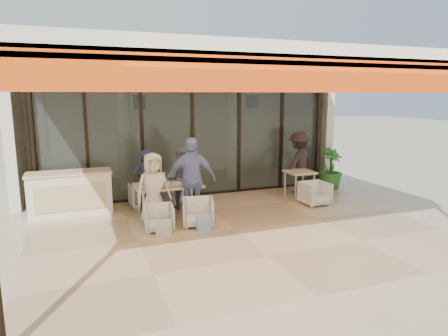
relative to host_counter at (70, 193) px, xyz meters
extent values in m
plane|color=#C6B293|center=(3.15, -2.30, -0.53)|extent=(70.00, 70.00, 0.00)
cube|color=tan|center=(3.15, -2.30, -0.53)|extent=(8.00, 6.00, 0.01)
cube|color=silver|center=(3.15, -2.30, 2.77)|extent=(8.00, 6.00, 0.20)
cube|color=#EE490C|center=(3.15, -5.24, 2.49)|extent=(8.00, 0.12, 0.45)
cube|color=orange|center=(3.15, -4.55, 2.61)|extent=(8.00, 1.50, 0.06)
cylinder|color=black|center=(-0.73, 0.58, 1.07)|extent=(0.12, 0.12, 3.20)
cylinder|color=black|center=(7.03, 0.58, 1.07)|extent=(0.12, 0.12, 3.20)
cube|color=#9EADA3|center=(3.15, 0.70, 1.07)|extent=(8.00, 0.03, 3.20)
cube|color=black|center=(3.15, 0.70, -0.49)|extent=(8.00, 0.10, 0.08)
cube|color=black|center=(3.15, 0.70, 2.63)|extent=(8.00, 0.10, 0.08)
cube|color=black|center=(-0.85, 0.70, 1.07)|extent=(0.08, 0.10, 3.20)
cube|color=black|center=(0.45, 0.70, 1.07)|extent=(0.08, 0.10, 3.20)
cube|color=black|center=(1.80, 0.70, 1.07)|extent=(0.08, 0.10, 3.20)
cube|color=black|center=(3.15, 0.70, 1.07)|extent=(0.08, 0.10, 3.20)
cube|color=black|center=(4.50, 0.70, 1.07)|extent=(0.08, 0.10, 3.20)
cube|color=black|center=(5.85, 0.70, 1.07)|extent=(0.08, 0.10, 3.20)
cube|color=black|center=(7.15, 0.70, 1.07)|extent=(0.08, 0.10, 3.20)
cube|color=silver|center=(3.15, 4.20, 1.17)|extent=(9.00, 0.25, 3.40)
cube|color=silver|center=(-1.25, 2.45, 1.17)|extent=(0.25, 3.50, 3.40)
cube|color=silver|center=(7.55, 2.45, 1.17)|extent=(0.25, 3.50, 3.40)
cube|color=silver|center=(3.15, 2.45, 2.87)|extent=(9.00, 3.50, 0.25)
cube|color=#D5BF82|center=(3.15, 2.45, -0.52)|extent=(8.00, 3.50, 0.02)
cylinder|color=silver|center=(1.55, 2.30, 0.97)|extent=(0.40, 0.40, 3.00)
cylinder|color=silver|center=(4.95, 2.30, 0.97)|extent=(0.40, 0.40, 3.00)
cylinder|color=black|center=(1.95, 1.90, 2.47)|extent=(0.03, 0.03, 0.70)
cube|color=black|center=(1.95, 1.90, 2.02)|extent=(0.30, 0.30, 0.40)
sphere|color=#FFBF72|center=(1.95, 1.90, 2.02)|extent=(0.18, 0.18, 0.18)
cylinder|color=black|center=(5.45, 1.90, 2.47)|extent=(0.03, 0.03, 0.70)
cube|color=black|center=(5.45, 1.90, 2.02)|extent=(0.30, 0.30, 0.40)
sphere|color=#FFBF72|center=(5.45, 1.90, 2.02)|extent=(0.18, 0.18, 0.18)
cylinder|color=black|center=(3.45, 1.70, -0.48)|extent=(0.40, 0.40, 0.05)
cylinder|color=black|center=(3.45, 1.70, 0.52)|extent=(0.04, 0.04, 2.10)
cone|color=orange|center=(3.45, 1.70, 1.17)|extent=(0.32, 0.32, 1.10)
cube|color=silver|center=(0.00, 0.00, -0.03)|extent=(1.80, 0.60, 1.00)
cube|color=#D5BF82|center=(0.00, 0.00, 0.48)|extent=(1.85, 0.65, 0.06)
cube|color=#D5BF82|center=(0.00, -0.31, -0.03)|extent=(1.50, 0.02, 0.60)
cube|color=#D5BF82|center=(2.10, -0.80, 0.19)|extent=(1.50, 0.90, 0.05)
cube|color=white|center=(2.10, -0.80, 0.21)|extent=(1.30, 0.35, 0.01)
cylinder|color=#D5BF82|center=(1.48, -1.12, -0.18)|extent=(0.06, 0.06, 0.70)
cylinder|color=#D5BF82|center=(2.72, -1.12, -0.18)|extent=(0.06, 0.06, 0.70)
cylinder|color=#D5BF82|center=(1.48, -0.48, -0.18)|extent=(0.06, 0.06, 0.70)
cylinder|color=#D5BF82|center=(2.72, -0.48, -0.18)|extent=(0.06, 0.06, 0.70)
cylinder|color=white|center=(1.65, -0.95, 0.27)|extent=(0.06, 0.06, 0.11)
cylinder|color=white|center=(1.85, -0.60, 0.27)|extent=(0.06, 0.06, 0.11)
cylinder|color=white|center=(2.15, -0.90, 0.27)|extent=(0.06, 0.06, 0.11)
cylinder|color=white|center=(2.40, -0.62, 0.27)|extent=(0.06, 0.06, 0.11)
cylinder|color=white|center=(2.60, -1.00, 0.27)|extent=(0.06, 0.06, 0.11)
cylinder|color=white|center=(1.55, -0.75, 0.27)|extent=(0.06, 0.06, 0.11)
cylinder|color=#9A4216|center=(1.55, -0.65, 0.30)|extent=(0.07, 0.07, 0.16)
cylinder|color=black|center=(2.00, -0.52, 0.30)|extent=(0.09, 0.09, 0.17)
cylinder|color=black|center=(2.00, -0.52, 0.39)|extent=(0.10, 0.10, 0.01)
cylinder|color=white|center=(1.65, -1.10, 0.22)|extent=(0.22, 0.22, 0.01)
cylinder|color=white|center=(2.55, -1.10, 0.22)|extent=(0.22, 0.22, 0.01)
cylinder|color=white|center=(1.65, -0.48, 0.22)|extent=(0.22, 0.22, 0.01)
cylinder|color=white|center=(2.55, -0.48, 0.22)|extent=(0.22, 0.22, 0.01)
imported|color=silver|center=(1.68, 0.15, -0.20)|extent=(0.67, 0.63, 0.65)
imported|color=silver|center=(2.52, 0.15, -0.22)|extent=(0.76, 0.73, 0.63)
imported|color=silver|center=(1.68, -1.75, -0.23)|extent=(0.64, 0.61, 0.60)
imported|color=silver|center=(2.52, -1.75, -0.20)|extent=(0.78, 0.75, 0.66)
imported|color=#181A35|center=(1.68, -0.35, 0.23)|extent=(0.61, 0.45, 1.52)
imported|color=slate|center=(2.52, -0.35, 0.25)|extent=(0.92, 0.82, 1.56)
imported|color=beige|center=(1.68, -1.25, 0.25)|extent=(0.83, 0.60, 1.56)
imported|color=#7D8FD1|center=(2.52, -1.25, 0.40)|extent=(1.16, 0.68, 1.85)
cube|color=silver|center=(1.68, -2.15, -0.36)|extent=(0.30, 0.10, 0.34)
cube|color=#99BFD8|center=(2.52, -2.15, -0.36)|extent=(0.30, 0.10, 0.34)
cube|color=#D5BF82|center=(5.77, -0.50, 0.19)|extent=(0.70, 0.70, 0.05)
cylinder|color=#D5BF82|center=(5.49, -0.78, -0.18)|extent=(0.05, 0.05, 0.70)
cylinder|color=#D5BF82|center=(6.05, -0.78, -0.18)|extent=(0.05, 0.05, 0.70)
cylinder|color=#D5BF82|center=(5.49, -0.22, -0.18)|extent=(0.05, 0.05, 0.70)
cylinder|color=#D5BF82|center=(6.05, -0.22, -0.18)|extent=(0.05, 0.05, 0.70)
imported|color=silver|center=(5.77, -1.25, -0.20)|extent=(0.66, 0.62, 0.66)
imported|color=black|center=(6.06, 0.02, 0.34)|extent=(1.30, 1.07, 1.75)
imported|color=#1E5919|center=(7.20, 0.11, 0.08)|extent=(0.82, 0.82, 1.23)
camera|label=1|loc=(0.11, -9.58, 2.24)|focal=32.00mm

